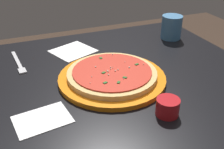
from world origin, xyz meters
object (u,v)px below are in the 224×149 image
serving_plate (112,78)px  napkin_folded_right (73,51)px  fork (19,63)px  cup_small_sauce (168,107)px  cup_tall_drink (171,27)px  pizza (112,73)px  napkin_loose_left (42,119)px

serving_plate → napkin_folded_right: (-0.06, 0.26, -0.01)m
fork → napkin_folded_right: bearing=9.2°
cup_small_sauce → cup_tall_drink: bearing=56.5°
pizza → fork: pizza is taller
serving_plate → cup_small_sauce: 0.23m
pizza → napkin_loose_left: bearing=-153.6°
serving_plate → fork: bearing=139.3°
napkin_loose_left → cup_tall_drink: bearing=30.5°
cup_tall_drink → napkin_folded_right: size_ratio=0.67×
napkin_folded_right → napkin_loose_left: size_ratio=1.07×
pizza → fork: 0.35m
napkin_loose_left → napkin_folded_right: bearing=64.5°
serving_plate → napkin_folded_right: bearing=102.5°
napkin_loose_left → serving_plate: bearing=26.4°
napkin_folded_right → fork: fork is taller
serving_plate → cup_small_sauce: (0.07, -0.22, 0.02)m
serving_plate → fork: 0.35m
napkin_loose_left → fork: fork is taller
serving_plate → cup_tall_drink: cup_tall_drink is taller
cup_small_sauce → napkin_loose_left: bearing=162.2°
serving_plate → cup_small_sauce: cup_small_sauce is taller
cup_small_sauce → napkin_folded_right: 0.49m
serving_plate → cup_tall_drink: (0.37, 0.24, 0.04)m
serving_plate → napkin_loose_left: size_ratio=2.45×
napkin_loose_left → pizza: bearing=26.4°
pizza → serving_plate: bearing=146.4°
fork → serving_plate: bearing=-40.7°
serving_plate → pizza: 0.02m
cup_tall_drink → fork: bearing=-179.0°
cup_small_sauce → napkin_loose_left: cup_small_sauce is taller
napkin_folded_right → serving_plate: bearing=-77.5°
cup_tall_drink → napkin_loose_left: bearing=-149.5°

